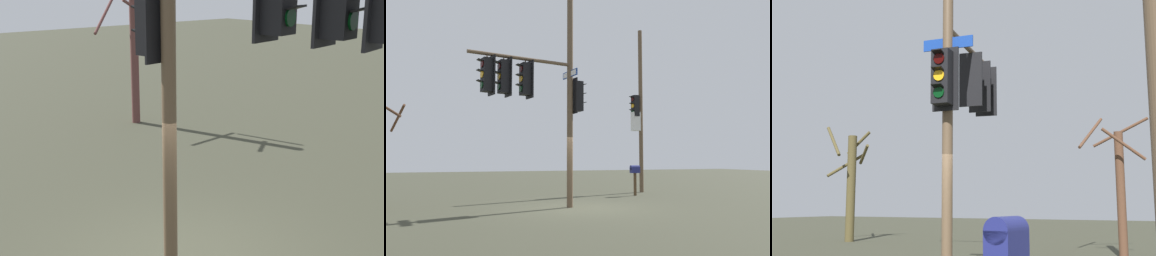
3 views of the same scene
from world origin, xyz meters
The scene contains 4 objects.
main_signal_pole_assembly centered at (-1.21, 0.12, 4.80)m, with size 4.41×3.36×9.49m.
mailbox centered at (4.15, 3.60, 1.11)m, with size 0.45×0.26×1.41m.
bare_tree_behind_pole centered at (-6.65, 2.49, 2.08)m, with size 1.83×1.84×4.25m.
bare_tree_corner centered at (-7.71, -8.62, 2.43)m, with size 2.34×1.94×4.80m.
Camera 3 is at (8.28, 5.40, 1.52)m, focal length 46.29 mm.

